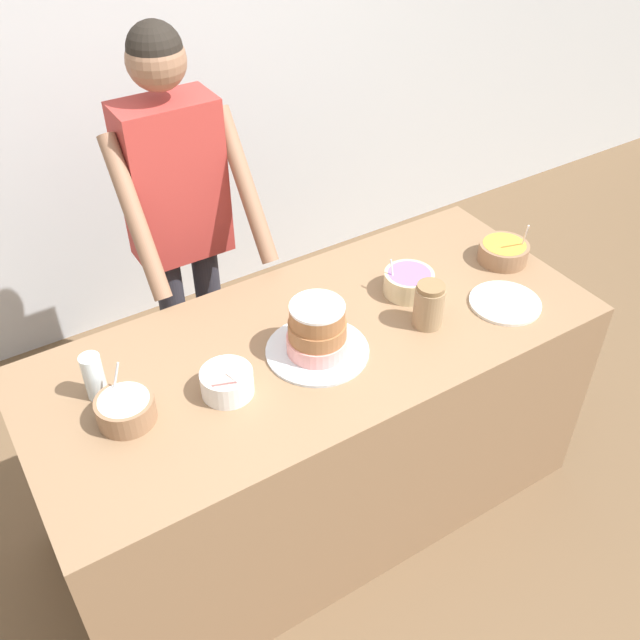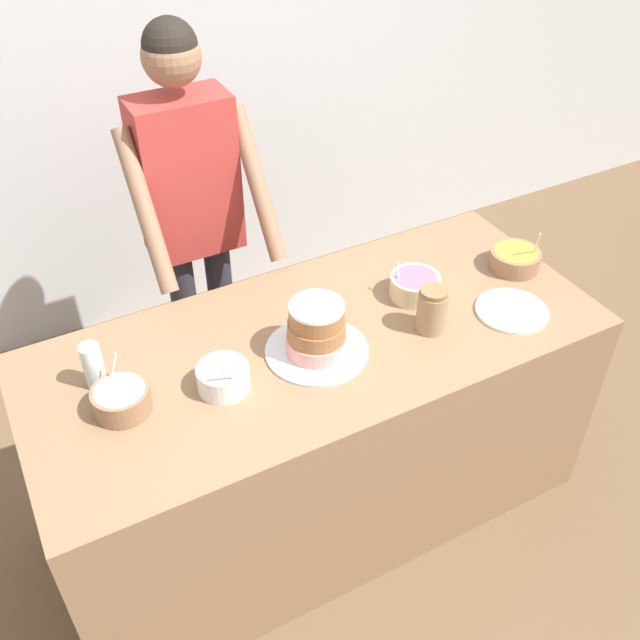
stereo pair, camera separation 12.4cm
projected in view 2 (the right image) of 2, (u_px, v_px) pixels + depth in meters
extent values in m
plane|color=brown|center=(371.00, 581.00, 2.69)|extent=(14.00, 14.00, 0.00)
cube|color=silver|center=(152.00, 68.00, 3.26)|extent=(10.00, 0.05, 2.60)
cube|color=#8C6B4C|center=(318.00, 427.00, 2.71)|extent=(1.99, 0.86, 0.88)
cylinder|color=#2D2D38|center=(189.00, 330.00, 3.18)|extent=(0.11, 0.11, 0.85)
cylinder|color=#2D2D38|center=(224.00, 319.00, 3.24)|extent=(0.11, 0.11, 0.85)
cube|color=#B23833|center=(187.00, 176.00, 2.74)|extent=(0.37, 0.20, 0.63)
cylinder|color=#8E664C|center=(145.00, 212.00, 2.55)|extent=(0.07, 0.40, 0.53)
cylinder|color=#8E664C|center=(257.00, 184.00, 2.71)|extent=(0.07, 0.40, 0.53)
sphere|color=#8E664C|center=(171.00, 56.00, 2.45)|extent=(0.21, 0.21, 0.21)
sphere|color=black|center=(170.00, 46.00, 2.43)|extent=(0.19, 0.19, 0.19)
cylinder|color=silver|center=(317.00, 351.00, 2.37)|extent=(0.35, 0.35, 0.01)
cylinder|color=pink|center=(317.00, 343.00, 2.35)|extent=(0.20, 0.20, 0.06)
cylinder|color=#9E663D|center=(317.00, 329.00, 2.31)|extent=(0.19, 0.19, 0.06)
cylinder|color=#9E663D|center=(317.00, 315.00, 2.27)|extent=(0.18, 0.18, 0.06)
cylinder|color=white|center=(317.00, 307.00, 2.25)|extent=(0.18, 0.18, 0.01)
cylinder|color=#936B4C|center=(515.00, 259.00, 2.73)|extent=(0.19, 0.19, 0.07)
cylinder|color=#EF9938|center=(516.00, 253.00, 2.71)|extent=(0.17, 0.17, 0.01)
cylinder|color=silver|center=(536.00, 248.00, 2.68)|extent=(0.06, 0.07, 0.18)
cylinder|color=white|center=(223.00, 378.00, 2.22)|extent=(0.17, 0.17, 0.08)
cylinder|color=pink|center=(222.00, 369.00, 2.19)|extent=(0.14, 0.14, 0.01)
cylinder|color=silver|center=(233.00, 379.00, 2.16)|extent=(0.09, 0.03, 0.14)
cylinder|color=#936B4C|center=(122.00, 400.00, 2.14)|extent=(0.18, 0.18, 0.08)
cylinder|color=white|center=(120.00, 392.00, 2.12)|extent=(0.15, 0.15, 0.01)
cylinder|color=silver|center=(112.00, 376.00, 2.15)|extent=(0.06, 0.01, 0.16)
cylinder|color=beige|center=(415.00, 286.00, 2.59)|extent=(0.18, 0.18, 0.08)
cylinder|color=#9E66B7|center=(416.00, 278.00, 2.56)|extent=(0.16, 0.16, 0.01)
cylinder|color=silver|center=(399.00, 282.00, 2.55)|extent=(0.02, 0.07, 0.13)
cylinder|color=silver|center=(93.00, 366.00, 2.20)|extent=(0.06, 0.06, 0.16)
cylinder|color=white|center=(512.00, 311.00, 2.53)|extent=(0.26, 0.26, 0.01)
cylinder|color=#9E7F5B|center=(432.00, 312.00, 2.42)|extent=(0.10, 0.10, 0.15)
cylinder|color=olive|center=(434.00, 292.00, 2.37)|extent=(0.10, 0.10, 0.02)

